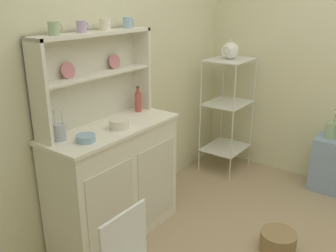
# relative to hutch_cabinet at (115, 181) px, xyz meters

# --- Properties ---
(wall_back) EXTENTS (3.84, 0.05, 2.50)m
(wall_back) POSITION_rel_hutch_cabinet_xyz_m (0.30, 0.26, 0.79)
(wall_back) COLOR beige
(wall_back) RESTS_ON ground
(hutch_cabinet) EXTENTS (1.07, 0.45, 0.90)m
(hutch_cabinet) POSITION_rel_hutch_cabinet_xyz_m (0.00, 0.00, 0.00)
(hutch_cabinet) COLOR silver
(hutch_cabinet) RESTS_ON ground
(hutch_shelf_unit) EXTENTS (1.00, 0.18, 0.66)m
(hutch_shelf_unit) POSITION_rel_hutch_cabinet_xyz_m (0.00, 0.16, 0.83)
(hutch_shelf_unit) COLOR silver
(hutch_shelf_unit) RESTS_ON hutch_cabinet
(bakers_rack) EXTENTS (0.48, 0.39, 1.20)m
(bakers_rack) POSITION_rel_hutch_cabinet_xyz_m (1.57, -0.12, 0.28)
(bakers_rack) COLOR silver
(bakers_rack) RESTS_ON ground
(floor_basket) EXTENTS (0.27, 0.27, 0.15)m
(floor_basket) POSITION_rel_hutch_cabinet_xyz_m (0.54, -1.12, -0.39)
(floor_basket) COLOR #93754C
(floor_basket) RESTS_ON ground
(cup_sage_0) EXTENTS (0.09, 0.07, 0.08)m
(cup_sage_0) POSITION_rel_hutch_cabinet_xyz_m (-0.33, 0.12, 1.14)
(cup_sage_0) COLOR #9EB78E
(cup_sage_0) RESTS_ON hutch_shelf_unit
(cup_lilac_1) EXTENTS (0.08, 0.07, 0.08)m
(cup_lilac_1) POSITION_rel_hutch_cabinet_xyz_m (-0.11, 0.12, 1.14)
(cup_lilac_1) COLOR #B79ECC
(cup_lilac_1) RESTS_ON hutch_shelf_unit
(cup_cream_2) EXTENTS (0.09, 0.08, 0.08)m
(cup_cream_2) POSITION_rel_hutch_cabinet_xyz_m (0.11, 0.12, 1.14)
(cup_cream_2) COLOR silver
(cup_cream_2) RESTS_ON hutch_shelf_unit
(cup_sky_3) EXTENTS (0.08, 0.07, 0.08)m
(cup_sky_3) POSITION_rel_hutch_cabinet_xyz_m (0.34, 0.12, 1.14)
(cup_sky_3) COLOR #8EB2D1
(cup_sky_3) RESTS_ON hutch_shelf_unit
(bowl_mixing_large) EXTENTS (0.13, 0.13, 0.05)m
(bowl_mixing_large) POSITION_rel_hutch_cabinet_xyz_m (-0.31, -0.07, 0.46)
(bowl_mixing_large) COLOR #8EB2D1
(bowl_mixing_large) RESTS_ON hutch_cabinet
(bowl_floral_medium) EXTENTS (0.14, 0.14, 0.06)m
(bowl_floral_medium) POSITION_rel_hutch_cabinet_xyz_m (0.00, -0.07, 0.47)
(bowl_floral_medium) COLOR silver
(bowl_floral_medium) RESTS_ON hutch_cabinet
(jam_bottle) EXTENTS (0.05, 0.05, 0.21)m
(jam_bottle) POSITION_rel_hutch_cabinet_xyz_m (0.40, 0.09, 0.53)
(jam_bottle) COLOR #B74C47
(jam_bottle) RESTS_ON hutch_cabinet
(utensil_jar) EXTENTS (0.08, 0.08, 0.22)m
(utensil_jar) POSITION_rel_hutch_cabinet_xyz_m (-0.40, 0.08, 0.50)
(utensil_jar) COLOR #B2B7C6
(utensil_jar) RESTS_ON hutch_cabinet
(porcelain_teapot) EXTENTS (0.26, 0.17, 0.19)m
(porcelain_teapot) POSITION_rel_hutch_cabinet_xyz_m (1.57, -0.12, 0.82)
(porcelain_teapot) COLOR white
(porcelain_teapot) RESTS_ON bakers_rack
(flower_vase) EXTENTS (0.10, 0.10, 0.30)m
(flower_vase) POSITION_rel_hutch_cabinet_xyz_m (1.74, -1.13, 0.15)
(flower_vase) COLOR #9EB78E
(flower_vase) RESTS_ON side_shelf_blue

